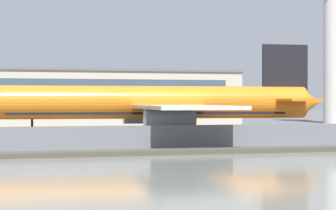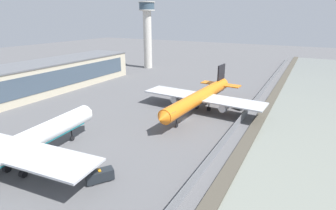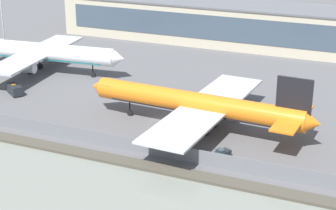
# 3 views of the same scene
# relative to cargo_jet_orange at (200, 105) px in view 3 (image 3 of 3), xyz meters

# --- Properties ---
(ground_plane) EXTENTS (500.00, 500.00, 0.00)m
(ground_plane) POSITION_rel_cargo_jet_orange_xyz_m (-8.68, 1.46, -5.01)
(ground_plane) COLOR #565659
(shoreline_seawall) EXTENTS (320.00, 3.00, 0.50)m
(shoreline_seawall) POSITION_rel_cargo_jet_orange_xyz_m (-8.68, -19.04, -4.76)
(shoreline_seawall) COLOR #474238
(shoreline_seawall) RESTS_ON ground
(perimeter_fence) EXTENTS (280.00, 0.10, 2.74)m
(perimeter_fence) POSITION_rel_cargo_jet_orange_xyz_m (-8.68, -14.54, -3.64)
(perimeter_fence) COLOR slate
(perimeter_fence) RESTS_ON ground
(cargo_jet_orange) EXTENTS (47.90, 41.39, 13.13)m
(cargo_jet_orange) POSITION_rel_cargo_jet_orange_xyz_m (0.00, 0.00, 0.00)
(cargo_jet_orange) COLOR orange
(cargo_jet_orange) RESTS_ON ground
(passenger_jet_white_teal) EXTENTS (44.52, 38.11, 13.84)m
(passenger_jet_white_teal) POSITION_rel_cargo_jet_orange_xyz_m (-50.17, 18.78, 0.27)
(passenger_jet_white_teal) COLOR white
(passenger_jet_white_teal) RESTS_ON ground
(baggage_tug) EXTENTS (2.78, 3.58, 1.80)m
(baggage_tug) POSITION_rel_cargo_jet_orange_xyz_m (8.12, -10.66, -4.20)
(baggage_tug) COLOR #1E2328
(baggage_tug) RESTS_ON ground
(ops_van) EXTENTS (5.48, 4.65, 2.48)m
(ops_van) POSITION_rel_cargo_jet_orange_xyz_m (-45.92, 1.97, -3.73)
(ops_van) COLOR #1E2328
(ops_van) RESTS_ON ground
(terminal_building) EXTENTS (103.51, 19.44, 12.37)m
(terminal_building) POSITION_rel_cargo_jet_orange_xyz_m (-16.71, 66.85, 1.19)
(terminal_building) COLOR #BCB299
(terminal_building) RESTS_ON ground
(apron_light_mast_apron_west) EXTENTS (3.20, 0.40, 21.95)m
(apron_light_mast_apron_west) POSITION_rel_cargo_jet_orange_xyz_m (-64.69, 22.61, 7.26)
(apron_light_mast_apron_west) COLOR #A8A8AD
(apron_light_mast_apron_west) RESTS_ON ground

